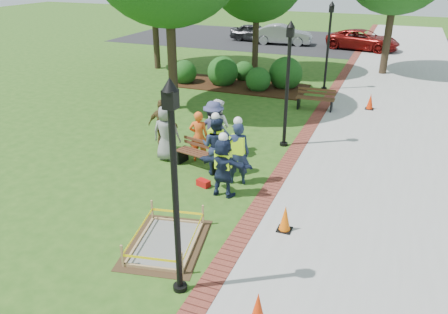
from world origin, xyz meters
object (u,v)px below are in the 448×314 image
at_px(hivis_worker_a, 223,165).
at_px(hivis_worker_b, 237,151).
at_px(wet_concrete_pad, 166,236).
at_px(hivis_worker_c, 216,144).
at_px(lamp_near, 174,177).
at_px(bench_near, 199,160).
at_px(cone_front, 258,311).

bearing_deg(hivis_worker_a, hivis_worker_b, 82.98).
xyz_separation_m(wet_concrete_pad, hivis_worker_b, (0.45, 3.47, 0.77)).
xyz_separation_m(wet_concrete_pad, hivis_worker_c, (-0.37, 3.83, 0.73)).
bearing_deg(hivis_worker_b, lamp_near, -83.47).
bearing_deg(wet_concrete_pad, hivis_worker_c, 95.49).
distance_m(wet_concrete_pad, hivis_worker_a, 2.76).
xyz_separation_m(wet_concrete_pad, bench_near, (-1.02, 4.03, 0.03)).
distance_m(wet_concrete_pad, bench_near, 4.15).
height_order(wet_concrete_pad, hivis_worker_b, hivis_worker_b).
height_order(cone_front, lamp_near, lamp_near).
bearing_deg(bench_near, hivis_worker_a, -45.31).
distance_m(wet_concrete_pad, hivis_worker_b, 3.59).
height_order(bench_near, cone_front, bench_near).
bearing_deg(cone_front, hivis_worker_a, 119.03).
height_order(lamp_near, hivis_worker_a, lamp_near).
distance_m(cone_front, lamp_near, 2.75).
xyz_separation_m(cone_front, hivis_worker_b, (-2.26, 5.09, 0.62)).
distance_m(bench_near, hivis_worker_a, 2.05).
relative_size(lamp_near, hivis_worker_c, 2.18).
bearing_deg(hivis_worker_c, cone_front, -60.48).
relative_size(cone_front, lamp_near, 0.18).
bearing_deg(bench_near, hivis_worker_c, -17.11).
bearing_deg(cone_front, wet_concrete_pad, 149.22).
bearing_deg(cone_front, hivis_worker_c, 119.52).
distance_m(hivis_worker_a, hivis_worker_b, 0.84).
bearing_deg(hivis_worker_b, bench_near, 159.40).
distance_m(bench_near, hivis_worker_b, 1.73).
relative_size(bench_near, cone_front, 2.05).
relative_size(wet_concrete_pad, hivis_worker_c, 1.33).
xyz_separation_m(lamp_near, hivis_worker_b, (-0.54, 4.70, -1.48)).
height_order(wet_concrete_pad, bench_near, bench_near).
distance_m(wet_concrete_pad, cone_front, 3.16).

